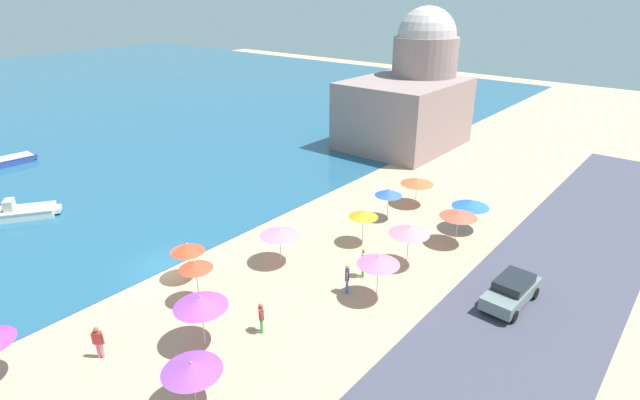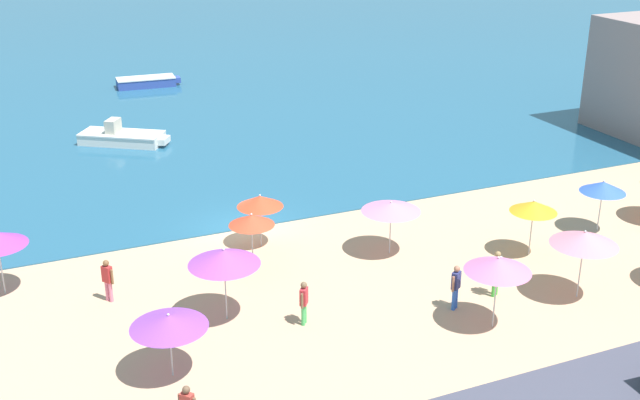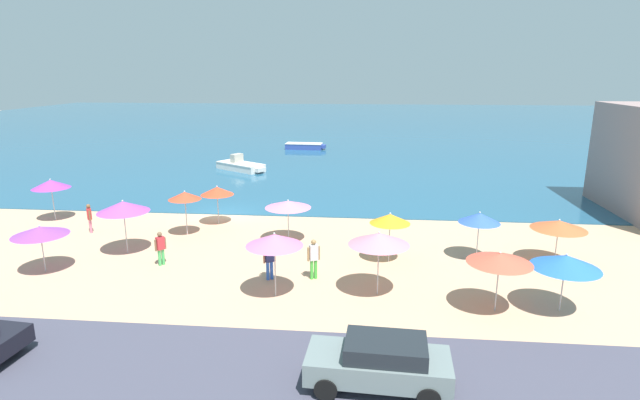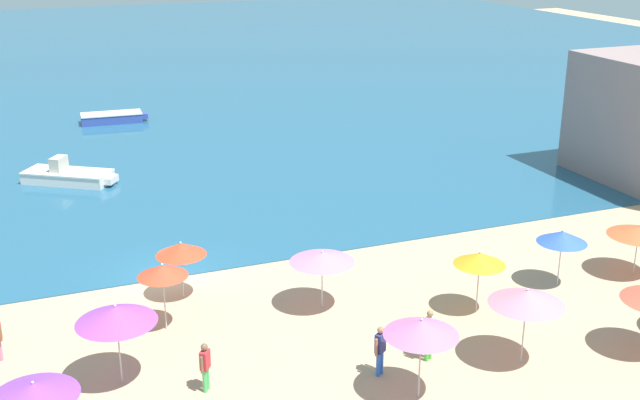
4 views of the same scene
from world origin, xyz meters
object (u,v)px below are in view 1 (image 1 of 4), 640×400
(beach_umbrella_2, at_px, (192,367))
(beach_umbrella_4, at_px, (378,260))
(beach_umbrella_1, at_px, (363,214))
(beach_umbrella_10, at_px, (417,181))
(bather_0, at_px, (261,316))
(harbor_fortress, at_px, (413,95))
(beach_umbrella_8, at_px, (280,232))
(bather_1, at_px, (363,261))
(beach_umbrella_7, at_px, (187,248))
(beach_umbrella_6, at_px, (195,265))
(bather_2, at_px, (347,277))
(beach_umbrella_5, at_px, (471,203))
(bather_4, at_px, (98,341))
(skiff_nearshore, at_px, (8,161))
(beach_umbrella_3, at_px, (409,230))
(parked_car_0, at_px, (512,291))
(beach_umbrella_12, at_px, (389,192))
(beach_umbrella_9, at_px, (200,302))
(beach_umbrella_0, at_px, (459,214))
(skiff_offshore, at_px, (19,212))

(beach_umbrella_2, distance_m, beach_umbrella_4, 10.88)
(beach_umbrella_1, xyz_separation_m, beach_umbrella_10, (7.72, 0.45, -0.21))
(beach_umbrella_1, xyz_separation_m, bather_0, (-10.53, -1.44, -1.21))
(harbor_fortress, bearing_deg, beach_umbrella_8, -165.82)
(bather_1, bearing_deg, beach_umbrella_7, 130.75)
(beach_umbrella_4, bearing_deg, beach_umbrella_1, 41.88)
(beach_umbrella_8, bearing_deg, bather_0, -144.50)
(beach_umbrella_6, distance_m, bather_2, 8.02)
(beach_umbrella_5, bearing_deg, bather_4, 162.04)
(skiff_nearshore, bearing_deg, beach_umbrella_3, -78.54)
(beach_umbrella_1, xyz_separation_m, beach_umbrella_2, (-15.43, -2.69, -0.20))
(beach_umbrella_8, xyz_separation_m, parked_car_0, (4.52, -12.26, -1.21))
(beach_umbrella_12, relative_size, skiff_nearshore, 0.51)
(beach_umbrella_8, bearing_deg, parked_car_0, -69.76)
(beach_umbrella_9, xyz_separation_m, bather_1, (9.55, -2.31, -1.37))
(beach_umbrella_1, distance_m, skiff_nearshore, 35.42)
(beach_umbrella_6, height_order, bather_0, beach_umbrella_6)
(beach_umbrella_8, bearing_deg, beach_umbrella_10, -8.54)
(beach_umbrella_9, xyz_separation_m, parked_car_0, (12.22, -9.83, -1.54))
(beach_umbrella_0, height_order, beach_umbrella_8, beach_umbrella_0)
(beach_umbrella_0, bearing_deg, beach_umbrella_5, 5.56)
(beach_umbrella_6, bearing_deg, harbor_fortress, 10.93)
(beach_umbrella_9, distance_m, skiff_offshore, 21.45)
(skiff_offshore, bearing_deg, beach_umbrella_4, -72.87)
(beach_umbrella_12, bearing_deg, beach_umbrella_9, -177.28)
(beach_umbrella_6, relative_size, bather_2, 1.48)
(beach_umbrella_1, distance_m, beach_umbrella_9, 12.87)
(bather_2, relative_size, skiff_nearshore, 0.37)
(beach_umbrella_3, distance_m, beach_umbrella_4, 4.10)
(bather_0, distance_m, harbor_fortress, 34.72)
(bather_0, bearing_deg, beach_umbrella_1, 7.79)
(beach_umbrella_3, height_order, bather_2, beach_umbrella_3)
(bather_0, bearing_deg, skiff_offshore, 95.00)
(bather_2, bearing_deg, skiff_offshore, 107.01)
(beach_umbrella_4, relative_size, beach_umbrella_12, 1.13)
(beach_umbrella_6, bearing_deg, bather_0, -85.37)
(beach_umbrella_4, xyz_separation_m, beach_umbrella_9, (-8.21, 4.13, 0.02))
(beach_umbrella_8, bearing_deg, beach_umbrella_0, -38.38)
(skiff_offshore, distance_m, harbor_fortress, 37.05)
(beach_umbrella_3, relative_size, bather_0, 1.65)
(bather_4, bearing_deg, beach_umbrella_12, -5.81)
(beach_umbrella_7, xyz_separation_m, bather_1, (6.45, -7.48, -1.00))
(beach_umbrella_8, distance_m, beach_umbrella_10, 13.03)
(beach_umbrella_0, distance_m, harbor_fortress, 23.34)
(beach_umbrella_5, bearing_deg, beach_umbrella_1, 144.25)
(bather_1, bearing_deg, harbor_fortress, 24.54)
(beach_umbrella_1, height_order, beach_umbrella_3, beach_umbrella_3)
(beach_umbrella_5, bearing_deg, parked_car_0, -141.75)
(beach_umbrella_3, relative_size, skiff_nearshore, 0.57)
(beach_umbrella_8, distance_m, beach_umbrella_12, 9.52)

